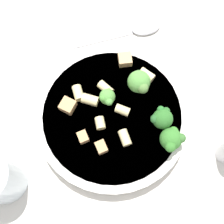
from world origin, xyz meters
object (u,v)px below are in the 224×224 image
Objects in this scene: chicken_chunk_1 at (125,59)px; chicken_chunk_2 at (101,147)px; chicken_chunk_0 at (68,106)px; broccoli_floret_3 at (107,97)px; rigatoni_4 at (90,100)px; rigatoni_5 at (122,110)px; broccoli_floret_2 at (162,118)px; rigatoni_3 at (125,138)px; rigatoni_6 at (105,88)px; pasta_bowl at (112,116)px; spoon at (135,30)px; broccoli_floret_1 at (172,139)px; broccoli_floret_0 at (139,82)px; rigatoni_0 at (100,123)px; chicken_chunk_3 at (83,137)px; rigatoni_2 at (147,75)px; rigatoni_1 at (78,93)px.

chicken_chunk_1 is 1.19× the size of chicken_chunk_2.
broccoli_floret_3 is at bearing -50.69° from chicken_chunk_0.
chicken_chunk_0 is (-0.04, 0.05, -0.01)m from broccoli_floret_3.
rigatoni_4 is 0.06m from rigatoni_5.
broccoli_floret_2 reaches higher than rigatoni_3.
chicken_chunk_2 is at bearing 145.00° from broccoli_floret_2.
rigatoni_6 is at bearing 51.10° from rigatoni_3.
pasta_bowl is 11.30× the size of chicken_chunk_0.
rigatoni_6 is 0.18× the size of spoon.
broccoli_floret_1 is at bearing -137.55° from spoon.
broccoli_floret_0 is at bearing -34.41° from broccoli_floret_3.
broccoli_floret_0 is 0.31× the size of spoon.
rigatoni_6 is (0.00, 0.11, -0.02)m from broccoli_floret_2.
chicken_chunk_0 is at bearing 163.02° from chicken_chunk_1.
broccoli_floret_3 reaches higher than chicken_chunk_2.
broccoli_floret_0 reaches higher than broccoli_floret_3.
rigatoni_0 is at bearing 122.80° from broccoli_floret_2.
rigatoni_4 is (-0.06, 0.06, -0.02)m from broccoli_floret_0.
broccoli_floret_1 is 1.18× the size of broccoli_floret_3.
chicken_chunk_0 is at bearing 136.85° from broccoli_floret_0.
rigatoni_6 is at bearing 8.43° from chicken_chunk_3.
spoon is at bearing 42.45° from broccoli_floret_1.
rigatoni_5 reaches higher than spoon.
broccoli_floret_2 is at bearing -70.00° from pasta_bowl.
rigatoni_2 and rigatoni_6 have the same top height.
broccoli_floret_3 is at bearing -73.54° from rigatoni_1.
rigatoni_3 is at bearing -89.18° from chicken_chunk_0.
rigatoni_3 is at bearing -149.99° from chicken_chunk_1.
spoon is (0.21, 0.10, -0.04)m from rigatoni_3.
broccoli_floret_1 is at bearing -121.77° from broccoli_floret_0.
rigatoni_1 is 1.09× the size of rigatoni_5.
rigatoni_5 and rigatoni_6 have the same top height.
rigatoni_4 is at bearing 103.07° from broccoli_floret_2.
rigatoni_6 is 0.07m from chicken_chunk_0.
rigatoni_5 and chicken_chunk_2 have the same top height.
rigatoni_3 is 1.10× the size of rigatoni_5.
rigatoni_4 is 0.07m from chicken_chunk_3.
rigatoni_6 is 0.07m from chicken_chunk_1.
rigatoni_3 is 0.07m from chicken_chunk_3.
rigatoni_1 is at bearing 132.65° from rigatoni_6.
chicken_chunk_1 is at bearing 4.61° from chicken_chunk_3.
chicken_chunk_1 and chicken_chunk_2 have the same top height.
chicken_chunk_1 is (0.07, -0.00, -0.00)m from rigatoni_6.
chicken_chunk_0 is at bearing 143.93° from rigatoni_2.
rigatoni_1 and rigatoni_2 have the same top height.
rigatoni_3 is 0.17× the size of spoon.
chicken_chunk_1 is (0.13, 0.07, -0.00)m from rigatoni_3.
pasta_bowl is at bearing 169.58° from rigatoni_2.
rigatoni_1 reaches higher than rigatoni_6.
broccoli_floret_1 reaches higher than rigatoni_0.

